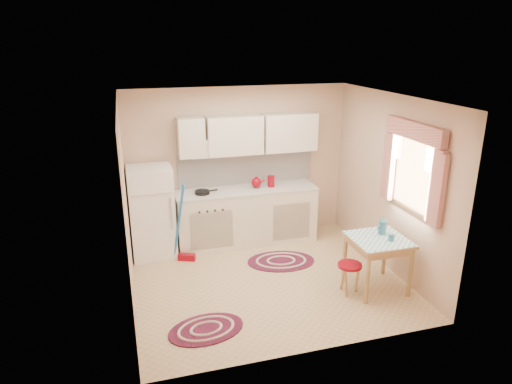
{
  "coord_description": "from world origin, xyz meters",
  "views": [
    {
      "loc": [
        -1.72,
        -5.37,
        3.2
      ],
      "look_at": [
        -0.1,
        0.25,
        1.22
      ],
      "focal_mm": 32.0,
      "sensor_mm": 36.0,
      "label": 1
    }
  ],
  "objects_px": {
    "base_cabinets": "(246,217)",
    "stool": "(349,278)",
    "fridge": "(152,212)",
    "table": "(377,264)"
  },
  "relations": [
    {
      "from": "table",
      "to": "stool",
      "type": "relative_size",
      "value": 1.71
    },
    {
      "from": "base_cabinets",
      "to": "stool",
      "type": "height_order",
      "value": "base_cabinets"
    },
    {
      "from": "base_cabinets",
      "to": "table",
      "type": "bearing_deg",
      "value": -55.97
    },
    {
      "from": "table",
      "to": "stool",
      "type": "bearing_deg",
      "value": -177.44
    },
    {
      "from": "base_cabinets",
      "to": "stool",
      "type": "distance_m",
      "value": 2.13
    },
    {
      "from": "table",
      "to": "fridge",
      "type": "bearing_deg",
      "value": 146.26
    },
    {
      "from": "stool",
      "to": "fridge",
      "type": "bearing_deg",
      "value": 141.7
    },
    {
      "from": "fridge",
      "to": "table",
      "type": "relative_size",
      "value": 1.94
    },
    {
      "from": "base_cabinets",
      "to": "table",
      "type": "distance_m",
      "value": 2.3
    },
    {
      "from": "fridge",
      "to": "base_cabinets",
      "type": "bearing_deg",
      "value": 1.92
    }
  ]
}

